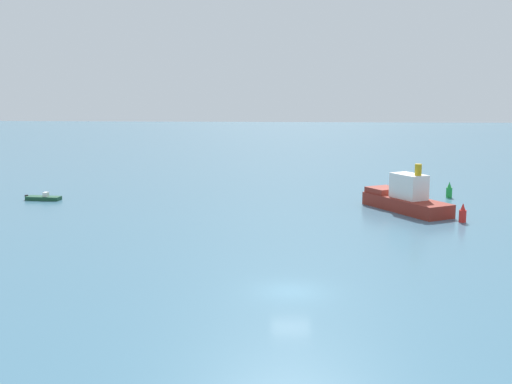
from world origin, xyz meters
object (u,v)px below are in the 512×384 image
at_px(tugboat, 405,198).
at_px(channel_buoy_red, 463,214).
at_px(channel_buoy_green, 449,191).
at_px(fishing_skiff, 43,198).

height_order(tugboat, channel_buoy_red, tugboat).
bearing_deg(channel_buoy_red, tugboat, 128.96).
height_order(tugboat, channel_buoy_green, tugboat).
distance_m(fishing_skiff, channel_buoy_red, 46.53).
xyz_separation_m(tugboat, channel_buoy_green, (6.57, 8.51, -0.53)).
distance_m(channel_buoy_red, channel_buoy_green, 14.32).
xyz_separation_m(channel_buoy_red, channel_buoy_green, (1.99, 14.19, 0.00)).
height_order(tugboat, fishing_skiff, tugboat).
bearing_deg(tugboat, channel_buoy_red, -51.04).
bearing_deg(channel_buoy_red, channel_buoy_green, 82.02).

